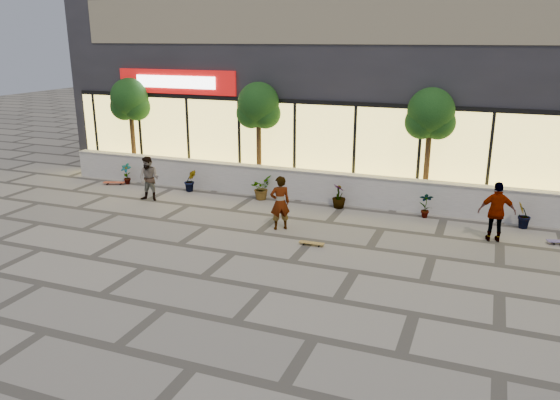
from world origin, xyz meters
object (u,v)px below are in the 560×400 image
(skater_right_near, at_px, (497,212))
(tree_midwest, at_px, (258,108))
(skateboard_center, at_px, (312,243))
(skateboard_left, at_px, (114,183))
(tree_west, at_px, (130,102))
(skater_center, at_px, (280,203))
(skater_left, at_px, (149,179))
(tree_mideast, at_px, (430,117))

(skater_right_near, bearing_deg, tree_midwest, -26.64)
(tree_midwest, distance_m, skateboard_center, 6.70)
(skateboard_left, bearing_deg, skateboard_center, -40.39)
(skateboard_center, relative_size, skateboard_left, 0.83)
(tree_west, xyz_separation_m, skateboard_left, (0.09, -1.50, -2.90))
(tree_west, relative_size, skater_right_near, 2.32)
(skater_center, relative_size, skater_right_near, 0.96)
(skater_left, bearing_deg, tree_midwest, 37.80)
(skater_center, bearing_deg, skater_right_near, 157.69)
(tree_mideast, bearing_deg, tree_west, 180.00)
(skater_right_near, height_order, skateboard_center, skater_right_near)
(tree_mideast, xyz_separation_m, skater_left, (-8.91, -2.78, -2.21))
(tree_midwest, distance_m, skater_right_near, 8.91)
(skateboard_center, bearing_deg, skater_left, 161.14)
(skater_right_near, bearing_deg, skateboard_left, -13.61)
(skateboard_left, bearing_deg, skater_center, -37.35)
(tree_west, distance_m, skateboard_center, 10.72)
(skater_right_near, bearing_deg, tree_west, -19.72)
(tree_midwest, height_order, tree_mideast, same)
(tree_west, relative_size, skater_center, 2.43)
(tree_midwest, bearing_deg, skateboard_center, -53.03)
(skater_right_near, bearing_deg, skateboard_center, 16.43)
(skater_left, distance_m, skater_right_near, 11.14)
(tree_midwest, bearing_deg, tree_mideast, 0.00)
(skater_right_near, height_order, skateboard_left, skater_right_near)
(tree_midwest, height_order, skateboard_left, tree_midwest)
(tree_midwest, relative_size, skater_left, 2.54)
(skater_left, relative_size, skater_right_near, 0.91)
(skater_center, bearing_deg, tree_mideast, -167.48)
(tree_mideast, xyz_separation_m, skater_right_near, (2.23, -2.65, -2.14))
(skater_left, height_order, skateboard_center, skater_left)
(tree_west, xyz_separation_m, skater_left, (2.59, -2.78, -2.21))
(skater_center, relative_size, skateboard_center, 2.30)
(tree_mideast, relative_size, skater_left, 2.54)
(skateboard_center, height_order, skateboard_left, skateboard_left)
(skater_right_near, xyz_separation_m, skateboard_center, (-4.60, -2.17, -0.77))
(tree_west, bearing_deg, tree_mideast, 0.00)
(skater_left, xyz_separation_m, skateboard_left, (-2.50, 1.28, -0.69))
(tree_mideast, relative_size, skateboard_left, 4.62)
(tree_west, xyz_separation_m, skateboard_center, (9.13, -4.82, -2.92))
(tree_west, bearing_deg, skater_left, -47.00)
(skater_right_near, bearing_deg, skater_left, -8.14)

